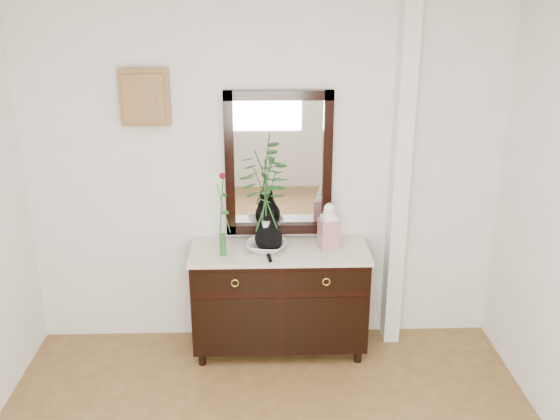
{
  "coord_description": "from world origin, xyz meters",
  "views": [
    {
      "loc": [
        -0.03,
        -2.52,
        2.7
      ],
      "look_at": [
        0.1,
        1.63,
        1.2
      ],
      "focal_mm": 40.0,
      "sensor_mm": 36.0,
      "label": 1
    }
  ],
  "objects_px": {
    "sideboard": "(280,295)",
    "ginger_jar": "(329,225)",
    "cat": "(268,230)",
    "lotus_bowl": "(266,246)"
  },
  "relations": [
    {
      "from": "cat",
      "to": "lotus_bowl",
      "type": "relative_size",
      "value": 1.14
    },
    {
      "from": "lotus_bowl",
      "to": "ginger_jar",
      "type": "xyz_separation_m",
      "value": [
        0.46,
        0.04,
        0.14
      ]
    },
    {
      "from": "sideboard",
      "to": "lotus_bowl",
      "type": "relative_size",
      "value": 4.59
    },
    {
      "from": "sideboard",
      "to": "ginger_jar",
      "type": "xyz_separation_m",
      "value": [
        0.36,
        0.03,
        0.56
      ]
    },
    {
      "from": "cat",
      "to": "lotus_bowl",
      "type": "height_order",
      "value": "cat"
    },
    {
      "from": "cat",
      "to": "ginger_jar",
      "type": "xyz_separation_m",
      "value": [
        0.45,
        0.04,
        0.02
      ]
    },
    {
      "from": "sideboard",
      "to": "ginger_jar",
      "type": "bearing_deg",
      "value": 4.23
    },
    {
      "from": "ginger_jar",
      "to": "sideboard",
      "type": "bearing_deg",
      "value": -175.77
    },
    {
      "from": "cat",
      "to": "lotus_bowl",
      "type": "distance_m",
      "value": 0.13
    },
    {
      "from": "lotus_bowl",
      "to": "ginger_jar",
      "type": "distance_m",
      "value": 0.49
    }
  ]
}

